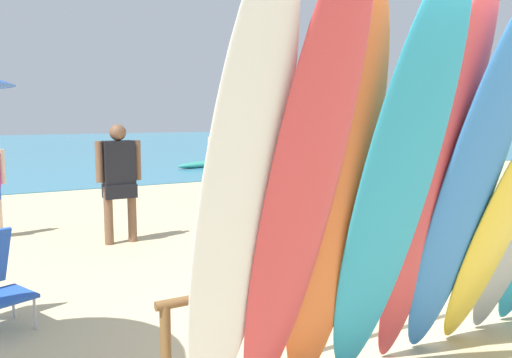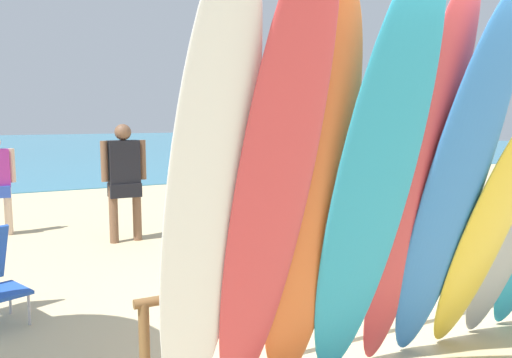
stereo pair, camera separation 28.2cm
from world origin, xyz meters
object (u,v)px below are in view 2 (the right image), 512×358
object	(u,v)px
surfboard_white_0	(207,213)
surfboard_red_1	(272,199)
beachgoer_midbeach	(235,162)
beachgoer_strolling	(232,156)
surfboard_red_4	(416,189)
beachgoer_photographing	(124,174)
surfboard_orange_2	(309,209)
distant_boat	(229,163)
surfboard_teal_3	(372,195)
surfboard_rack	(390,273)
surfboard_blue_5	(453,194)
surfboard_yellow_6	(486,233)

from	to	relation	value
surfboard_white_0	surfboard_red_1	world-z (taller)	surfboard_red_1
surfboard_white_0	surfboard_red_1	xyz separation A→B (m)	(0.36, -0.05, 0.05)
surfboard_white_0	beachgoer_midbeach	xyz separation A→B (m)	(3.50, 7.36, -0.47)
surfboard_red_1	beachgoer_strolling	xyz separation A→B (m)	(3.58, 8.56, -0.49)
surfboard_red_4	beachgoer_photographing	distance (m)	4.94
surfboard_orange_2	distant_boat	size ratio (longest dim) A/B	0.82
surfboard_teal_3	beachgoer_strolling	distance (m)	9.05
surfboard_orange_2	surfboard_teal_3	bearing A→B (deg)	-15.81
surfboard_orange_2	surfboard_red_1	bearing A→B (deg)	-153.21
surfboard_rack	distant_boat	world-z (taller)	surfboard_rack
surfboard_white_0	beachgoer_photographing	bearing A→B (deg)	81.23
surfboard_rack	surfboard_teal_3	world-z (taller)	surfboard_teal_3
beachgoer_photographing	beachgoer_strolling	world-z (taller)	beachgoer_photographing
surfboard_red_4	surfboard_blue_5	size ratio (longest dim) A/B	1.02
surfboard_rack	surfboard_orange_2	xyz separation A→B (m)	(-1.14, -0.56, 0.72)
surfboard_yellow_6	surfboard_teal_3	bearing A→B (deg)	-179.36
surfboard_red_1	surfboard_blue_5	size ratio (longest dim) A/B	1.06
surfboard_teal_3	beachgoer_photographing	world-z (taller)	surfboard_teal_3
beachgoer_photographing	distant_boat	distance (m)	11.10
beachgoer_strolling	surfboard_white_0	bearing A→B (deg)	-98.41
surfboard_red_1	beachgoer_photographing	size ratio (longest dim) A/B	1.69
surfboard_orange_2	beachgoer_midbeach	world-z (taller)	surfboard_orange_2
surfboard_red_1	surfboard_yellow_6	size ratio (longest dim) A/B	1.41
surfboard_orange_2	surfboard_red_4	xyz separation A→B (m)	(0.80, -0.04, 0.07)
surfboard_orange_2	beachgoer_photographing	distance (m)	4.82
surfboard_red_4	beachgoer_photographing	xyz separation A→B (m)	(-0.85, 4.86, -0.36)
surfboard_red_4	surfboard_yellow_6	world-z (taller)	surfboard_red_4
surfboard_white_0	surfboard_red_1	size ratio (longest dim) A/B	0.96
surfboard_blue_5	beachgoer_strolling	size ratio (longest dim) A/B	1.76
surfboard_teal_3	beachgoer_midbeach	size ratio (longest dim) A/B	1.90
surfboard_white_0	surfboard_teal_3	xyz separation A→B (m)	(1.04, -0.05, 0.03)
surfboard_orange_2	surfboard_blue_5	world-z (taller)	surfboard_blue_5
surfboard_red_4	beachgoer_midbeach	distance (m)	7.61
surfboard_teal_3	surfboard_red_4	xyz separation A→B (m)	(0.44, 0.09, -0.00)
surfboard_blue_5	beachgoer_photographing	world-z (taller)	surfboard_blue_5
beachgoer_strolling	beachgoer_midbeach	xyz separation A→B (m)	(-0.43, -1.15, -0.03)
surfboard_orange_2	distant_boat	distance (m)	15.40
surfboard_rack	beachgoer_photographing	size ratio (longest dim) A/B	2.43
surfboard_rack	surfboard_orange_2	distance (m)	1.46
surfboard_red_4	beachgoer_strolling	world-z (taller)	surfboard_red_4
surfboard_white_0	beachgoer_strolling	world-z (taller)	surfboard_white_0
surfboard_teal_3	beachgoer_midbeach	world-z (taller)	surfboard_teal_3
beachgoer_midbeach	distant_boat	distance (m)	7.59
surfboard_rack	surfboard_red_4	distance (m)	1.05
surfboard_red_1	beachgoer_photographing	world-z (taller)	surfboard_red_1
beachgoer_photographing	distant_boat	world-z (taller)	beachgoer_photographing
surfboard_rack	beachgoer_midbeach	bearing A→B (deg)	75.95
surfboard_red_4	distant_boat	xyz separation A→B (m)	(4.94, 14.29, -1.23)
surfboard_yellow_6	surfboard_orange_2	bearing A→B (deg)	174.47
surfboard_red_1	surfboard_rack	bearing A→B (deg)	22.89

